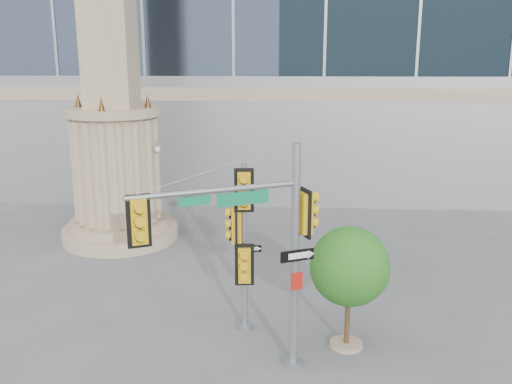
{
  "coord_description": "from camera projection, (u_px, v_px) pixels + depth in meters",
  "views": [
    {
      "loc": [
        0.49,
        -11.77,
        7.23
      ],
      "look_at": [
        -0.31,
        2.0,
        3.73
      ],
      "focal_mm": 40.0,
      "sensor_mm": 36.0,
      "label": 1
    }
  ],
  "objects": [
    {
      "name": "main_signal_pole",
      "position": [
        255.0,
        237.0,
        12.28
      ],
      "size": [
        3.82,
        1.99,
        5.26
      ],
      "rotation": [
        0.0,
        0.0,
        0.42
      ],
      "color": "slate",
      "rests_on": "ground"
    },
    {
      "name": "secondary_signal_pole",
      "position": [
        242.0,
        236.0,
        14.42
      ],
      "size": [
        0.78,
        0.58,
        4.45
      ],
      "rotation": [
        0.0,
        0.0,
        0.08
      ],
      "color": "slate",
      "rests_on": "ground"
    },
    {
      "name": "ground",
      "position": [
        264.0,
        369.0,
        13.19
      ],
      "size": [
        120.0,
        120.0,
        0.0
      ],
      "primitive_type": "plane",
      "color": "#545456",
      "rests_on": "ground"
    },
    {
      "name": "street_tree",
      "position": [
        351.0,
        269.0,
        13.76
      ],
      "size": [
        1.98,
        1.94,
        3.09
      ],
      "color": "gray",
      "rests_on": "ground"
    },
    {
      "name": "monument",
      "position": [
        112.0,
        96.0,
        20.88
      ],
      "size": [
        4.4,
        4.4,
        16.6
      ],
      "color": "gray",
      "rests_on": "ground"
    }
  ]
}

